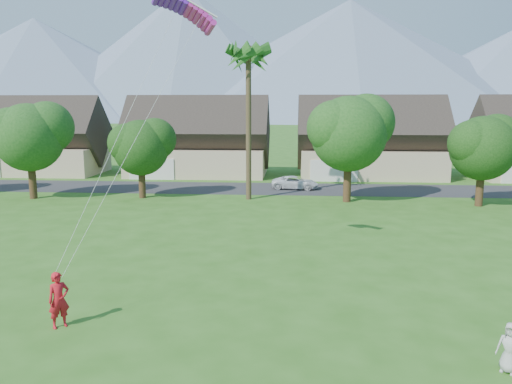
# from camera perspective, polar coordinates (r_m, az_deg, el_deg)

# --- Properties ---
(street) EXTENTS (90.00, 7.00, 0.01)m
(street) POSITION_cam_1_polar(r_m,az_deg,el_deg) (46.68, 2.22, 0.38)
(street) COLOR #2D2D30
(street) RESTS_ON ground
(kite_flyer) EXTENTS (0.85, 0.84, 1.98)m
(kite_flyer) POSITION_cam_1_polar(r_m,az_deg,el_deg) (18.92, -21.61, -11.40)
(kite_flyer) COLOR red
(kite_flyer) RESTS_ON ground
(watcher) EXTENTS (0.87, 0.83, 1.51)m
(watcher) POSITION_cam_1_polar(r_m,az_deg,el_deg) (16.70, 27.05, -15.57)
(watcher) COLOR #B4B5B0
(watcher) RESTS_ON ground
(parked_car) EXTENTS (4.50, 2.43, 1.20)m
(parked_car) POSITION_cam_1_polar(r_m,az_deg,el_deg) (46.56, 4.51, 1.08)
(parked_car) COLOR white
(parked_car) RESTS_ON ground
(mountain_ridge) EXTENTS (540.00, 240.00, 70.00)m
(mountain_ridge) POSITION_cam_1_polar(r_m,az_deg,el_deg) (273.02, 6.33, 14.20)
(mountain_ridge) COLOR slate
(mountain_ridge) RESTS_ON ground
(houses_row) EXTENTS (72.75, 8.19, 8.86)m
(houses_row) POSITION_cam_1_polar(r_m,az_deg,el_deg) (55.19, 3.10, 5.42)
(houses_row) COLOR beige
(houses_row) RESTS_ON ground
(tree_row) EXTENTS (62.27, 6.67, 8.45)m
(tree_row) POSITION_cam_1_polar(r_m,az_deg,el_deg) (40.14, 0.30, 5.88)
(tree_row) COLOR #47301C
(tree_row) RESTS_ON ground
(fan_palm) EXTENTS (3.00, 3.00, 13.80)m
(fan_palm) POSITION_cam_1_polar(r_m,az_deg,el_deg) (40.91, -0.88, 15.65)
(fan_palm) COLOR #4C3D26
(fan_palm) RESTS_ON ground
(parafoil_kite) EXTENTS (2.96, 1.36, 0.50)m
(parafoil_kite) POSITION_cam_1_polar(r_m,az_deg,el_deg) (22.68, -8.00, 20.08)
(parafoil_kite) COLOR #6C1AC9
(parafoil_kite) RESTS_ON ground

